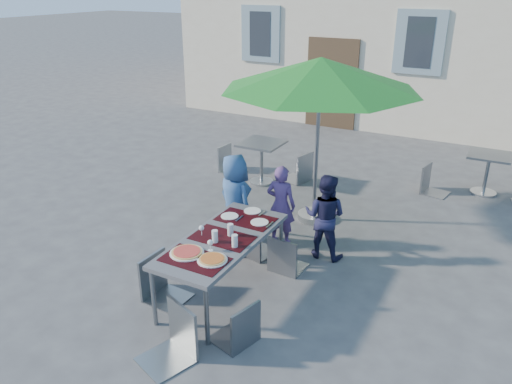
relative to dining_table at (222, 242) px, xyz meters
The scene contains 21 objects.
ground 0.86m from the dining_table, 12.80° to the left, with size 90.00×90.00×0.00m, color #464648.
dining_table is the anchor object (origin of this frame).
pizza_near_left 0.52m from the dining_table, 106.60° to the right, with size 0.37×0.37×0.03m.
pizza_near_right 0.52m from the dining_table, 69.99° to the right, with size 0.33×0.33×0.03m.
glassware 0.16m from the dining_table, 56.30° to the right, with size 0.54×0.47×0.15m.
place_settings 0.62m from the dining_table, 91.05° to the left, with size 0.67×0.49×0.01m.
child_0 1.30m from the dining_table, 114.01° to the left, with size 0.64×0.42×1.31m, color #355B93.
child_1 1.48m from the dining_table, 88.26° to the left, with size 0.43×0.28×1.17m, color #5F3D7E.
child_2 1.59m from the dining_table, 62.91° to the left, with size 0.57×0.33×1.18m, color #1B1C3D.
chair_0 1.02m from the dining_table, 115.50° to the left, with size 0.47×0.48×0.98m.
chair_1 0.97m from the dining_table, 97.45° to the left, with size 0.53×0.54×1.03m.
chair_2 0.92m from the dining_table, 60.78° to the left, with size 0.43×0.43×0.93m.
chair_3 0.75m from the dining_table, 146.40° to the right, with size 0.48×0.47×1.01m.
chair_4 0.95m from the dining_table, 48.43° to the right, with size 0.51×0.50×0.92m.
chair_5 1.18m from the dining_table, 82.91° to the right, with size 0.60×0.60×1.06m.
patio_umbrella 2.86m from the dining_table, 85.56° to the left, with size 2.89×2.89×2.50m.
cafe_table_0 3.60m from the dining_table, 110.42° to the left, with size 0.73×0.73×0.78m.
bg_chair_l_0 4.19m from the dining_table, 120.27° to the left, with size 0.47×0.46×0.96m.
bg_chair_r_0 3.83m from the dining_table, 99.85° to the left, with size 0.58×0.57×1.06m.
cafe_table_1 5.36m from the dining_table, 62.87° to the left, with size 0.68×0.68×0.73m.
bg_chair_l_1 4.67m from the dining_table, 69.96° to the left, with size 0.49×0.49×0.95m.
Camera 1 is at (2.24, -4.39, 3.48)m, focal length 35.00 mm.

